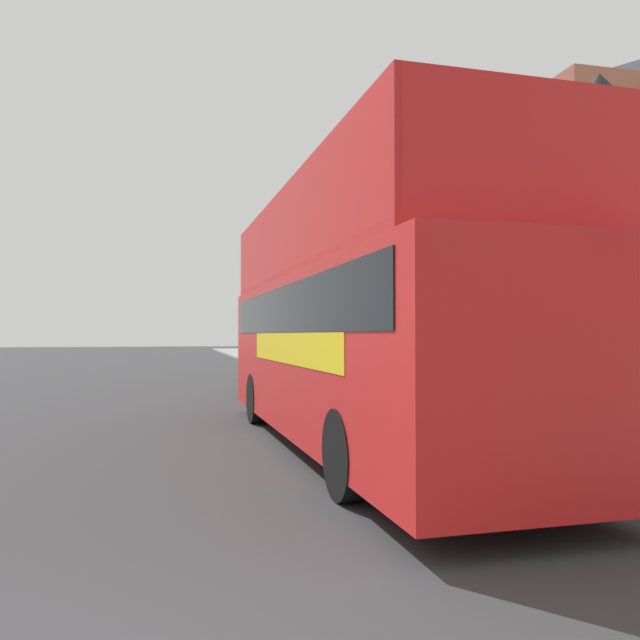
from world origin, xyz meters
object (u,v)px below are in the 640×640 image
at_px(tour_bus, 355,337).
at_px(lamp_post_nearest, 601,197).
at_px(lamp_post_second, 376,267).
at_px(parked_car_ahead_of_bus, 295,374).

distance_m(tour_bus, lamp_post_nearest, 4.21).
relative_size(tour_bus, lamp_post_second, 2.03).
height_order(lamp_post_nearest, lamp_post_second, lamp_post_second).
xyz_separation_m(tour_bus, lamp_post_second, (2.39, 6.07, 1.83)).
height_order(parked_car_ahead_of_bus, lamp_post_nearest, lamp_post_nearest).
bearing_deg(lamp_post_second, lamp_post_nearest, -91.92).
bearing_deg(parked_car_ahead_of_bus, tour_bus, -92.62).
xyz_separation_m(tour_bus, parked_car_ahead_of_bus, (0.60, 8.12, -1.11)).
bearing_deg(tour_bus, parked_car_ahead_of_bus, 84.23).
distance_m(tour_bus, lamp_post_second, 6.78).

